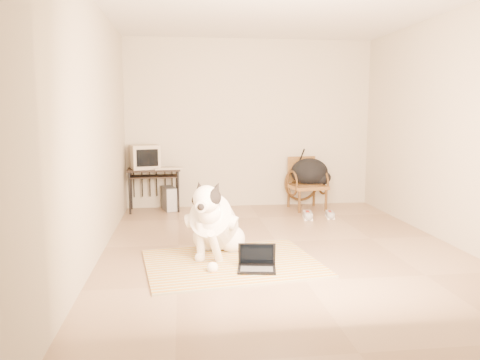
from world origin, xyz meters
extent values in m
plane|color=#9C7C5F|center=(0.00, 0.00, 0.00)|extent=(4.50, 4.50, 0.00)
plane|color=silver|center=(0.00, 0.00, 2.70)|extent=(4.50, 4.50, 0.00)
plane|color=#BEB29C|center=(0.00, 2.25, 1.35)|extent=(4.50, 0.00, 4.50)
plane|color=#BEB29C|center=(0.00, -2.25, 1.35)|extent=(4.50, 0.00, 4.50)
plane|color=#BEB29C|center=(-2.00, 0.00, 1.35)|extent=(0.00, 4.50, 4.50)
plane|color=#BEB29C|center=(2.00, 0.00, 1.35)|extent=(0.00, 4.50, 4.50)
cube|color=orange|center=(-0.54, -1.28, 0.01)|extent=(1.74, 0.51, 0.02)
cube|color=#2B6329|center=(-0.58, -1.01, 0.01)|extent=(1.74, 0.51, 0.02)
cube|color=#724592|center=(-0.62, -0.75, 0.01)|extent=(1.74, 0.51, 0.02)
cube|color=gold|center=(-0.66, -0.49, 0.01)|extent=(1.74, 0.51, 0.02)
cube|color=#B9B18E|center=(-0.69, -0.23, 0.01)|extent=(1.74, 0.51, 0.02)
sphere|color=white|center=(-0.85, -0.26, 0.15)|extent=(0.30, 0.30, 0.30)
sphere|color=white|center=(-0.58, -0.35, 0.15)|extent=(0.30, 0.30, 0.30)
ellipsoid|color=white|center=(-0.72, -0.31, 0.18)|extent=(0.37, 0.34, 0.30)
ellipsoid|color=white|center=(-0.78, -0.48, 0.38)|extent=(0.57, 0.77, 0.65)
cylinder|color=silver|center=(-0.78, -0.47, 0.38)|extent=(0.61, 0.69, 0.59)
sphere|color=white|center=(-0.84, -0.67, 0.52)|extent=(0.25, 0.25, 0.25)
sphere|color=white|center=(-0.87, -0.76, 0.68)|extent=(0.28, 0.28, 0.28)
ellipsoid|color=black|center=(-0.83, -0.77, 0.70)|extent=(0.21, 0.24, 0.20)
cylinder|color=white|center=(-0.91, -0.87, 0.64)|extent=(0.16, 0.17, 0.12)
sphere|color=black|center=(-0.94, -0.94, 0.64)|extent=(0.07, 0.07, 0.07)
cone|color=black|center=(-0.94, -0.67, 0.79)|extent=(0.14, 0.17, 0.17)
cone|color=black|center=(-0.77, -0.73, 0.79)|extent=(0.15, 0.15, 0.17)
torus|color=white|center=(-0.85, -0.68, 0.57)|extent=(0.27, 0.20, 0.22)
cylinder|color=white|center=(-0.94, -0.65, 0.22)|extent=(0.12, 0.14, 0.41)
cylinder|color=white|center=(-0.80, -0.82, 0.20)|extent=(0.20, 0.38, 0.42)
sphere|color=white|center=(-0.95, -0.67, 0.05)|extent=(0.11, 0.11, 0.11)
sphere|color=white|center=(-0.84, -1.01, 0.06)|extent=(0.11, 0.11, 0.11)
cone|color=black|center=(-0.65, -0.06, 0.06)|extent=(0.08, 0.41, 0.11)
cube|color=black|center=(-0.41, -1.05, 0.03)|extent=(0.40, 0.31, 0.02)
cube|color=#4C4C4E|center=(-0.41, -1.06, 0.04)|extent=(0.33, 0.20, 0.00)
cube|color=black|center=(-0.40, -0.96, 0.16)|extent=(0.37, 0.15, 0.24)
cube|color=black|center=(-0.40, -0.97, 0.16)|extent=(0.33, 0.12, 0.21)
cube|color=black|center=(-1.55, 2.00, 0.65)|extent=(0.82, 0.48, 0.03)
cube|color=black|center=(-1.55, 1.95, 0.55)|extent=(0.73, 0.39, 0.02)
cylinder|color=black|center=(-1.90, 1.79, 0.32)|extent=(0.03, 0.03, 0.64)
cylinder|color=black|center=(-1.92, 2.17, 0.32)|extent=(0.03, 0.03, 0.64)
cylinder|color=black|center=(-1.18, 1.83, 0.32)|extent=(0.03, 0.03, 0.64)
cylinder|color=black|center=(-1.19, 2.20, 0.32)|extent=(0.03, 0.03, 0.64)
cube|color=tan|center=(-1.68, 2.02, 0.85)|extent=(0.50, 0.48, 0.37)
cube|color=black|center=(-1.63, 1.84, 0.85)|extent=(0.32, 0.10, 0.26)
cube|color=tan|center=(-1.31, 1.89, 0.68)|extent=(0.43, 0.19, 0.03)
cube|color=#4C4C4E|center=(-1.33, 2.02, 0.19)|extent=(0.27, 0.42, 0.37)
cube|color=#AFB0B4|center=(-1.27, 1.83, 0.19)|extent=(0.16, 0.05, 0.35)
cube|color=brown|center=(0.86, 1.83, 0.37)|extent=(0.62, 0.60, 0.06)
cylinder|color=#35210E|center=(0.86, 1.83, 0.40)|extent=(0.51, 0.51, 0.04)
cube|color=brown|center=(0.83, 2.07, 0.62)|extent=(0.47, 0.11, 0.41)
cylinder|color=#35210E|center=(0.67, 1.57, 0.17)|extent=(0.04, 0.04, 0.34)
cylinder|color=#35210E|center=(0.61, 2.02, 0.17)|extent=(0.04, 0.04, 0.34)
cylinder|color=#35210E|center=(1.12, 1.64, 0.17)|extent=(0.04, 0.04, 0.34)
cylinder|color=#35210E|center=(1.05, 2.08, 0.17)|extent=(0.04, 0.04, 0.34)
ellipsoid|color=black|center=(0.91, 1.88, 0.59)|extent=(0.59, 0.49, 0.44)
ellipsoid|color=black|center=(1.06, 1.83, 0.50)|extent=(0.37, 0.30, 0.25)
cube|color=white|center=(0.69, 1.16, 0.01)|extent=(0.16, 0.31, 0.03)
cube|color=gray|center=(0.69, 1.16, 0.05)|extent=(0.16, 0.30, 0.09)
cube|color=maroon|center=(0.69, 1.16, 0.09)|extent=(0.07, 0.15, 0.02)
cube|color=white|center=(1.04, 1.18, 0.01)|extent=(0.15, 0.28, 0.02)
cube|color=gray|center=(1.04, 1.18, 0.05)|extent=(0.14, 0.27, 0.08)
cube|color=maroon|center=(1.04, 1.18, 0.08)|extent=(0.07, 0.14, 0.02)
camera|label=1|loc=(-1.11, -5.33, 1.53)|focal=35.00mm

